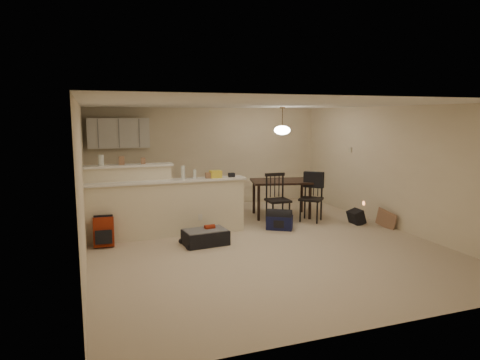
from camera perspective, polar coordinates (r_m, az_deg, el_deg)
name	(u,v)px	position (r m, az deg, el deg)	size (l,w,h in m)	color
room	(258,174)	(7.76, 2.43, 0.77)	(7.00, 7.02, 2.50)	beige
breakfast_bar	(154,205)	(8.36, -11.44, -3.29)	(3.08, 0.58, 1.39)	beige
upper_cabinets	(118,133)	(10.48, -15.91, 6.05)	(1.40, 0.34, 0.70)	white
kitchen_counter	(130,194)	(10.52, -14.45, -1.84)	(1.80, 0.60, 0.90)	white
thermostat	(350,150)	(10.51, 14.48, 3.92)	(0.02, 0.12, 0.12)	beige
jar	(101,160)	(8.29, -18.04, 2.53)	(0.10, 0.10, 0.20)	silver
cereal_box	(122,161)	(8.31, -15.52, 2.51)	(0.10, 0.07, 0.16)	#956A4D
small_box	(143,161)	(8.35, -12.79, 2.50)	(0.08, 0.06, 0.12)	#956A4D
bottle_a	(183,173)	(8.28, -7.61, 0.98)	(0.07, 0.07, 0.26)	silver
bottle_b	(195,174)	(8.33, -6.05, 0.78)	(0.06, 0.06, 0.18)	silver
bag_lump	(216,174)	(8.44, -3.27, 0.78)	(0.22, 0.18, 0.14)	#956A4D
pouch	(232,175)	(8.55, -1.14, 0.68)	(0.12, 0.10, 0.08)	#956A4D
extra_item_x	(209,175)	(8.41, -4.22, 0.62)	(0.11, 0.10, 0.11)	#956A4D
dining_table	(281,185)	(9.83, 5.53, -0.63)	(1.51, 1.17, 0.84)	black
pendant_lamp	(282,130)	(9.71, 5.64, 6.68)	(0.36, 0.36, 0.62)	brown
dining_chair_near	(278,199)	(9.19, 5.09, -2.54)	(0.47, 0.45, 1.07)	black
dining_chair_far	(311,198)	(9.49, 9.46, -2.34)	(0.46, 0.44, 1.05)	black
suitcase	(205,237)	(7.80, -4.64, -7.63)	(0.77, 0.50, 0.26)	black
red_backpack	(104,232)	(8.01, -17.71, -6.61)	(0.35, 0.22, 0.52)	maroon
navy_duffel	(280,222)	(8.81, 5.29, -5.66)	(0.52, 0.28, 0.28)	#13173C
black_daypack	(356,217)	(9.54, 15.24, -4.80)	(0.33, 0.24, 0.29)	black
cardboard_sheet	(386,219)	(9.37, 18.90, -4.98)	(0.48, 0.02, 0.36)	#956A4D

